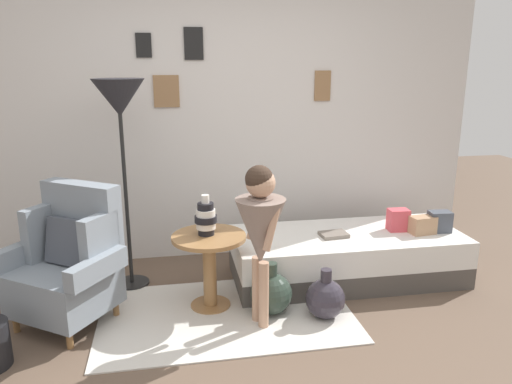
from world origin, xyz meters
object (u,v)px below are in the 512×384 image
Objects in this scene: armchair at (70,262)px; person_child at (260,225)px; demijohn_far at (325,298)px; book_on_daybed at (334,235)px; vase_striped at (206,218)px; floor_lamp at (120,108)px; side_table at (209,257)px; demijohn_near at (271,293)px; daybed at (347,256)px.

armchair is 0.85× the size of person_child.
book_on_daybed is at bearing 66.08° from demijohn_far.
vase_striped is 0.18× the size of floor_lamp.
vase_striped reaches higher than book_on_daybed.
side_table is 0.56m from person_child.
armchair is 3.25× the size of vase_striped.
book_on_daybed is at bearing 34.81° from demijohn_near.
demijohn_near is (-0.75, -0.47, -0.04)m from daybed.
side_table is at bearing 134.91° from person_child.
demijohn_far is at bearing -9.61° from armchair.
floor_lamp reaches higher than demijohn_near.
side_table is at bearing 157.45° from demijohn_near.
floor_lamp reaches higher than daybed.
daybed is 1.67× the size of person_child.
armchair is 0.99m from vase_striped.
demijohn_near is 0.39m from demijohn_far.
floor_lamp is at bearing 171.50° from book_on_daybed.
armchair is at bearing 173.19° from demijohn_near.
person_child is 2.91× the size of demijohn_near.
daybed is 1.24m from side_table.
person_child is at bearing -41.46° from floor_lamp.
daybed is 0.72m from demijohn_far.
daybed reaches higher than demijohn_far.
vase_striped is at bearing 130.30° from side_table.
vase_striped is (-1.20, -0.28, 0.49)m from daybed.
armchair reaches higher than book_on_daybed.
side_table is 1.45× the size of demijohn_near.
side_table is 1.07m from book_on_daybed.
book_on_daybed reaches higher than daybed.
demijohn_far is at bearing 1.25° from person_child.
book_on_daybed is (0.72, 0.57, -0.32)m from person_child.
demijohn_near is at bearing -33.13° from floor_lamp.
demijohn_far is at bearing -113.92° from book_on_daybed.
person_child reaches higher than book_on_daybed.
demijohn_near is (1.40, -0.17, -0.28)m from armchair.
side_table is 2.58× the size of book_on_daybed.
demijohn_far is (0.48, 0.01, -0.58)m from person_child.
daybed is 6.38× the size of vase_striped.
side_table is at bearing 158.73° from demijohn_far.
vase_striped is at bearing 1.81° from armchair.
armchair reaches higher than demijohn_near.
floor_lamp is 1.96m from book_on_daybed.
person_child is 5.19× the size of book_on_daybed.
floor_lamp is 7.56× the size of book_on_daybed.
demijohn_near is 1.06× the size of demijohn_far.
person_child is at bearing -178.75° from demijohn_far.
demijohn_near is at bearing 52.58° from person_child.
vase_striped is 0.81× the size of demijohn_far.
floor_lamp reaches higher than book_on_daybed.
book_on_daybed reaches higher than demijohn_near.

